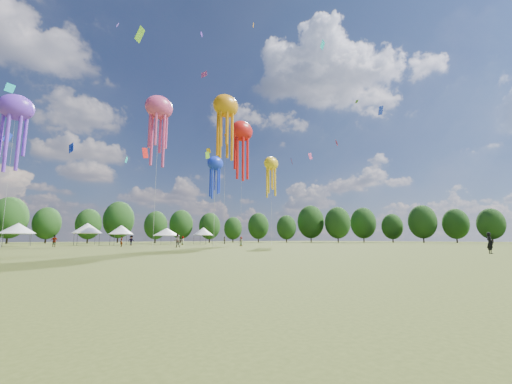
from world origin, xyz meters
TOP-DOWN VIEW (x-y plane):
  - ground at (0.00, 0.00)m, footprint 300.00×300.00m
  - observer_main at (7.93, -1.45)m, footprint 0.75×0.75m
  - spectator_near at (-4.14, 33.38)m, footprint 0.94×0.73m
  - spectators_far at (1.60, 49.85)m, footprint 37.99×23.05m
  - festival_tents at (-5.44, 56.89)m, footprint 40.08×7.25m
  - show_kites at (5.98, 43.39)m, footprint 48.79×23.11m
  - small_kites at (-0.15, 41.86)m, footprint 78.90×61.72m
  - treeline at (-3.87, 62.51)m, footprint 201.57×95.24m

SIDE VIEW (x-z plane):
  - ground at x=0.00m, z-range 0.00..0.00m
  - observer_main at x=7.93m, z-range 0.00..1.76m
  - spectators_far at x=1.60m, z-range -0.04..1.81m
  - spectator_near at x=-4.14m, z-range 0.00..1.91m
  - festival_tents at x=-5.44m, z-range 0.89..5.13m
  - treeline at x=-3.87m, z-range -0.17..13.26m
  - show_kites at x=5.98m, z-range 6.66..36.78m
  - small_kites at x=-0.15m, z-range 11.54..46.94m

